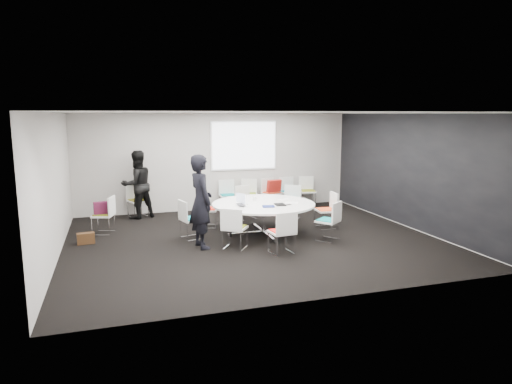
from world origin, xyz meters
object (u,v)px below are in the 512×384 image
object	(u,v)px
chair_back_a	(228,201)
chair_back_e	(307,197)
chair_back_c	(271,199)
chair_ring_a	(326,217)
chair_ring_e	(191,227)
chair_ring_f	(235,236)
laptop	(243,205)
brown_bag	(86,238)
chair_ring_d	(208,216)
chair_back_b	(249,200)
chair_ring_h	(328,228)
person_back	(137,185)
maroon_bag	(103,208)
cup	(255,199)
chair_spare_left	(104,222)
person_main	(201,202)
chair_person_back	(138,207)
conference_table	(263,210)
chair_ring_g	(282,240)
chair_ring_b	(291,209)
chair_ring_c	(246,209)
chair_back_d	(289,198)

from	to	relation	value
chair_back_a	chair_back_e	distance (m)	2.49
chair_back_c	chair_ring_a	bearing A→B (deg)	80.03
chair_back_c	chair_ring_e	bearing A→B (deg)	23.10
chair_ring_a	chair_ring_f	distance (m)	2.78
laptop	brown_bag	world-z (taller)	laptop
chair_ring_d	chair_back_b	xyz separation A→B (m)	(1.58, 1.70, 0.00)
chair_ring_e	chair_back_c	size ratio (longest dim) A/B	1.00
chair_ring_a	chair_ring_h	world-z (taller)	same
person_back	brown_bag	bearing A→B (deg)	36.94
chair_ring_a	maroon_bag	bearing A→B (deg)	82.75
person_back	brown_bag	world-z (taller)	person_back
brown_bag	maroon_bag	bearing A→B (deg)	64.91
chair_back_c	laptop	bearing A→B (deg)	39.54
chair_back_b	laptop	distance (m)	3.07
chair_ring_a	chair_back_c	bearing A→B (deg)	14.50
chair_ring_h	cup	bearing A→B (deg)	94.96
chair_spare_left	person_main	size ratio (longest dim) A/B	0.45
chair_ring_a	chair_person_back	xyz separation A→B (m)	(-4.33, 2.68, 0.00)
chair_ring_h	maroon_bag	distance (m)	5.19
chair_person_back	laptop	world-z (taller)	chair_person_back
chair_ring_d	chair_back_a	xyz separation A→B (m)	(0.94, 1.72, 0.00)
chair_ring_h	chair_back_e	size ratio (longest dim) A/B	1.00
chair_ring_a	chair_back_b	bearing A→B (deg)	27.89
chair_ring_h	chair_back_b	bearing A→B (deg)	62.43
conference_table	chair_ring_g	bearing A→B (deg)	-95.00
chair_ring_b	maroon_bag	xyz separation A→B (m)	(-4.74, -0.11, 0.34)
chair_ring_c	maroon_bag	size ratio (longest dim) A/B	2.20
laptop	cup	bearing A→B (deg)	-40.27
chair_back_b	chair_ring_c	bearing A→B (deg)	86.31
chair_ring_c	laptop	world-z (taller)	chair_ring_c
chair_ring_e	chair_ring_f	xyz separation A→B (m)	(0.72, -1.05, 0.00)
conference_table	chair_spare_left	bearing A→B (deg)	162.46
maroon_bag	chair_ring_e	bearing A→B (deg)	-29.11
chair_ring_a	chair_back_d	bearing A→B (deg)	2.22
chair_ring_h	laptop	size ratio (longest dim) A/B	2.49
chair_ring_e	chair_ring_g	world-z (taller)	same
chair_ring_b	brown_bag	bearing A→B (deg)	45.92
chair_spare_left	chair_back_a	bearing A→B (deg)	-46.41
chair_ring_f	chair_back_b	bearing A→B (deg)	103.59
laptop	chair_back_a	bearing A→B (deg)	-6.66
chair_back_c	cup	world-z (taller)	chair_back_c
chair_ring_d	chair_ring_f	bearing A→B (deg)	25.03
chair_ring_f	chair_back_d	world-z (taller)	same
person_main	chair_back_b	bearing A→B (deg)	-41.66
chair_back_b	chair_spare_left	xyz separation A→B (m)	(-4.01, -1.61, 0.00)
chair_ring_c	chair_back_c	bearing A→B (deg)	-151.52
chair_ring_a	chair_ring_g	bearing A→B (deg)	137.21
person_main	chair_ring_f	bearing A→B (deg)	-127.39
chair_ring_f	brown_bag	distance (m)	3.25
chair_ring_d	chair_spare_left	xyz separation A→B (m)	(-2.44, 0.09, 0.00)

